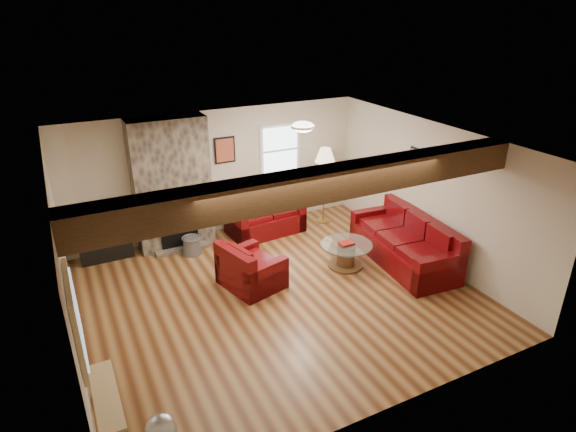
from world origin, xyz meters
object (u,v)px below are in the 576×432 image
object	(u,v)px
television	(102,225)
floor_lamp	(325,159)
coffee_table	(346,255)
tv_cabinet	(106,247)
sofa_three	(404,240)
armchair_red	(251,265)
loveseat	(265,214)

from	to	relation	value
television	floor_lamp	bearing A→B (deg)	-5.09
coffee_table	tv_cabinet	world-z (taller)	coffee_table
sofa_three	armchair_red	size ratio (longest dim) A/B	2.39
loveseat	television	bearing A→B (deg)	169.97
sofa_three	tv_cabinet	bearing A→B (deg)	-112.91
loveseat	armchair_red	distance (m)	2.06
tv_cabinet	floor_lamp	world-z (taller)	floor_lamp
television	sofa_three	bearing A→B (deg)	-28.19
loveseat	floor_lamp	distance (m)	1.67
coffee_table	tv_cabinet	bearing A→B (deg)	149.17
coffee_table	television	xyz separation A→B (m)	(-3.78, 2.25, 0.45)
coffee_table	floor_lamp	size ratio (longest dim) A/B	0.56
sofa_three	armchair_red	bearing A→B (deg)	-94.92
armchair_red	floor_lamp	bearing A→B (deg)	-69.85
loveseat	armchair_red	xyz separation A→B (m)	(-1.04, -1.77, -0.01)
loveseat	floor_lamp	bearing A→B (deg)	-8.47
television	armchair_red	bearing A→B (deg)	-45.52
tv_cabinet	floor_lamp	size ratio (longest dim) A/B	0.57
armchair_red	tv_cabinet	distance (m)	2.91
tv_cabinet	television	xyz separation A→B (m)	(0.00, 0.00, 0.44)
floor_lamp	sofa_three	bearing A→B (deg)	-80.15
coffee_table	television	bearing A→B (deg)	149.17
loveseat	coffee_table	distance (m)	2.08
tv_cabinet	floor_lamp	xyz separation A→B (m)	(4.41, -0.39, 1.17)
tv_cabinet	armchair_red	bearing A→B (deg)	-45.52
sofa_three	television	distance (m)	5.44
sofa_three	tv_cabinet	distance (m)	5.44
armchair_red	coffee_table	distance (m)	1.76
loveseat	floor_lamp	world-z (taller)	floor_lamp
sofa_three	floor_lamp	size ratio (longest dim) A/B	1.38
loveseat	television	size ratio (longest dim) A/B	2.01
loveseat	television	xyz separation A→B (m)	(-3.08, 0.30, 0.28)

